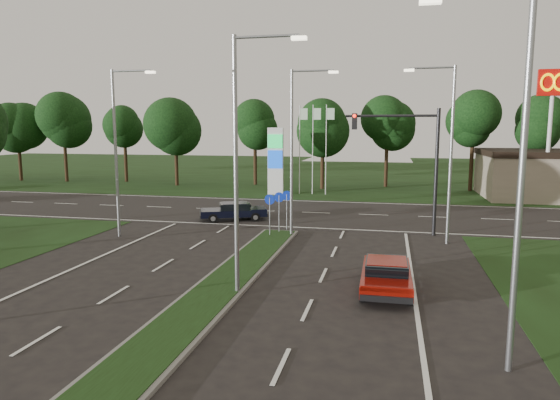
# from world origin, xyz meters

# --- Properties ---
(ground) EXTENTS (160.00, 160.00, 0.00)m
(ground) POSITION_xyz_m (0.00, 0.00, 0.00)
(ground) COLOR black
(ground) RESTS_ON ground
(verge_far) EXTENTS (160.00, 50.00, 0.02)m
(verge_far) POSITION_xyz_m (0.00, 55.00, 0.00)
(verge_far) COLOR black
(verge_far) RESTS_ON ground
(cross_road) EXTENTS (160.00, 12.00, 0.02)m
(cross_road) POSITION_xyz_m (0.00, 24.00, 0.00)
(cross_road) COLOR black
(cross_road) RESTS_ON ground
(median_kerb) EXTENTS (2.00, 26.00, 0.12)m
(median_kerb) POSITION_xyz_m (0.00, 4.00, 0.06)
(median_kerb) COLOR slate
(median_kerb) RESTS_ON ground
(streetlight_median_near) EXTENTS (2.53, 0.22, 9.00)m
(streetlight_median_near) POSITION_xyz_m (1.00, 6.00, 5.08)
(streetlight_median_near) COLOR gray
(streetlight_median_near) RESTS_ON ground
(streetlight_median_far) EXTENTS (2.53, 0.22, 9.00)m
(streetlight_median_far) POSITION_xyz_m (1.00, 16.00, 5.08)
(streetlight_median_far) COLOR gray
(streetlight_median_far) RESTS_ON ground
(streetlight_left_far) EXTENTS (2.53, 0.22, 9.00)m
(streetlight_left_far) POSITION_xyz_m (-8.30, 14.00, 5.08)
(streetlight_left_far) COLOR gray
(streetlight_left_far) RESTS_ON ground
(streetlight_right_far) EXTENTS (2.53, 0.22, 9.00)m
(streetlight_right_far) POSITION_xyz_m (8.80, 16.00, 5.08)
(streetlight_right_far) COLOR gray
(streetlight_right_far) RESTS_ON ground
(streetlight_right_near) EXTENTS (2.53, 0.22, 9.00)m
(streetlight_right_near) POSITION_xyz_m (8.80, 2.00, 5.08)
(streetlight_right_near) COLOR gray
(streetlight_right_near) RESTS_ON ground
(traffic_signal) EXTENTS (5.10, 0.42, 7.00)m
(traffic_signal) POSITION_xyz_m (7.19, 18.00, 4.65)
(traffic_signal) COLOR black
(traffic_signal) RESTS_ON ground
(median_signs) EXTENTS (1.16, 1.76, 2.38)m
(median_signs) POSITION_xyz_m (0.00, 16.40, 1.71)
(median_signs) COLOR gray
(median_signs) RESTS_ON ground
(gas_pylon) EXTENTS (5.80, 1.26, 8.00)m
(gas_pylon) POSITION_xyz_m (-3.79, 33.05, 3.20)
(gas_pylon) COLOR silver
(gas_pylon) RESTS_ON ground
(mcdonalds_sign) EXTENTS (2.20, 0.47, 10.40)m
(mcdonalds_sign) POSITION_xyz_m (18.00, 31.97, 7.99)
(mcdonalds_sign) COLOR silver
(mcdonalds_sign) RESTS_ON ground
(treeline_far) EXTENTS (6.00, 6.00, 9.90)m
(treeline_far) POSITION_xyz_m (0.10, 39.93, 6.83)
(treeline_far) COLOR black
(treeline_far) RESTS_ON ground
(red_sedan) EXTENTS (1.81, 4.29, 1.17)m
(red_sedan) POSITION_xyz_m (6.00, 7.58, 0.63)
(red_sedan) COLOR maroon
(red_sedan) RESTS_ON ground
(navy_sedan) EXTENTS (4.53, 3.17, 1.15)m
(navy_sedan) POSITION_xyz_m (-3.80, 20.01, 0.62)
(navy_sedan) COLOR black
(navy_sedan) RESTS_ON ground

